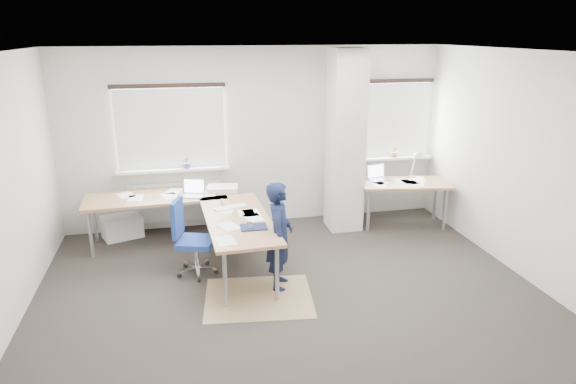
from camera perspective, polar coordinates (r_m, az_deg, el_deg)
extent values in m
plane|color=#2A2622|center=(6.29, 0.22, -11.09)|extent=(6.00, 6.00, 0.00)
cube|color=#B8B3A8|center=(8.15, -3.59, 6.05)|extent=(6.00, 0.04, 2.80)
cube|color=#B8B3A8|center=(3.52, 9.20, -9.98)|extent=(6.00, 0.04, 2.80)
cube|color=#B8B3A8|center=(7.02, 24.91, 2.58)|extent=(0.04, 5.00, 2.80)
cube|color=white|center=(5.53, 0.26, 15.30)|extent=(6.00, 5.00, 0.04)
cube|color=#B8B3A8|center=(7.93, 6.41, 5.58)|extent=(0.50, 0.50, 2.78)
cube|color=white|center=(7.99, -12.90, 6.88)|extent=(1.60, 0.04, 1.20)
cube|color=white|center=(7.95, -12.90, 6.83)|extent=(1.60, 0.02, 1.20)
cube|color=white|center=(8.06, -12.60, 2.46)|extent=(1.70, 0.20, 0.04)
cube|color=white|center=(8.72, 11.66, 7.83)|extent=(1.20, 0.04, 1.20)
cube|color=white|center=(8.69, 11.77, 7.78)|extent=(1.20, 0.02, 1.20)
cube|color=white|center=(8.78, 11.60, 3.76)|extent=(1.30, 0.20, 0.04)
cube|color=white|center=(8.23, -12.36, -1.07)|extent=(1.40, 0.10, 0.60)
cylinder|color=#603A7F|center=(8.02, -11.20, 2.93)|extent=(0.12, 0.12, 0.08)
imported|color=#2F5A24|center=(8.01, -11.22, 3.22)|extent=(0.09, 0.06, 0.17)
cylinder|color=#B16944|center=(8.75, 11.67, 4.11)|extent=(0.12, 0.12, 0.08)
imported|color=#2F5A24|center=(8.74, 11.69, 4.38)|extent=(0.09, 0.07, 0.17)
cube|color=#8F744E|center=(6.19, -3.28, -11.62)|extent=(1.37, 1.20, 0.01)
cube|color=white|center=(8.21, -17.96, -3.67)|extent=(0.66, 0.56, 0.33)
cube|color=olive|center=(7.66, -14.49, -0.57)|extent=(2.03, 0.88, 0.04)
cube|color=olive|center=(6.59, -5.63, -3.03)|extent=(0.88, 2.03, 0.04)
cylinder|color=#9A999F|center=(7.56, -21.09, -4.40)|extent=(0.05, 0.05, 0.69)
cylinder|color=#9A999F|center=(8.12, -20.68, -2.86)|extent=(0.05, 0.05, 0.69)
cylinder|color=#9A999F|center=(8.10, -7.97, -1.90)|extent=(0.05, 0.05, 0.69)
cylinder|color=#9A999F|center=(5.88, -7.01, -9.61)|extent=(0.05, 0.05, 0.69)
cylinder|color=#9A999F|center=(5.98, -1.23, -9.01)|extent=(0.05, 0.05, 0.69)
cylinder|color=#9A999F|center=(7.60, -4.41, -3.11)|extent=(0.05, 0.05, 0.69)
cube|color=#B7B7BC|center=(7.52, -10.59, -0.41)|extent=(0.39, 0.32, 0.01)
cube|color=#B7B7BC|center=(7.59, -10.39, 0.66)|extent=(0.33, 0.15, 0.22)
cube|color=silver|center=(7.59, -10.39, 0.66)|extent=(0.28, 0.12, 0.19)
cube|color=white|center=(6.94, -6.44, -1.72)|extent=(0.46, 0.28, 0.02)
cube|color=#15193A|center=(6.25, -3.83, -3.90)|extent=(0.33, 0.25, 0.01)
cube|color=silver|center=(7.70, -7.29, 0.38)|extent=(0.49, 0.37, 0.07)
imported|color=white|center=(7.11, -7.30, -1.09)|extent=(0.08, 0.08, 0.07)
cylinder|color=silver|center=(6.14, -4.28, -3.87)|extent=(0.07, 0.07, 0.10)
cube|color=olive|center=(8.30, 12.81, 0.96)|extent=(1.50, 0.93, 0.04)
cylinder|color=#9A999F|center=(8.05, 8.95, -2.08)|extent=(0.05, 0.05, 0.69)
cylinder|color=#9A999F|center=(8.36, 17.05, -1.90)|extent=(0.05, 0.05, 0.69)
cylinder|color=#9A999F|center=(8.51, 8.32, -0.95)|extent=(0.05, 0.05, 0.69)
cylinder|color=#9A999F|center=(8.81, 16.01, -0.83)|extent=(0.05, 0.05, 0.69)
cube|color=#B7B7BC|center=(8.34, 10.12, 1.39)|extent=(0.37, 0.30, 0.01)
cube|color=#B7B7BC|center=(8.40, 9.71, 2.33)|extent=(0.33, 0.11, 0.22)
cube|color=silver|center=(8.40, 9.71, 2.33)|extent=(0.29, 0.09, 0.19)
cylinder|color=white|center=(8.60, 13.66, 1.68)|extent=(0.10, 0.10, 0.02)
cylinder|color=white|center=(8.55, 13.75, 2.90)|extent=(0.02, 0.16, 0.38)
cylinder|color=white|center=(8.40, 14.21, 4.15)|extent=(0.02, 0.29, 0.13)
cone|color=white|center=(8.28, 14.62, 3.79)|extent=(0.14, 0.16, 0.17)
cube|color=navy|center=(6.67, -10.20, -5.51)|extent=(0.54, 0.54, 0.08)
cube|color=navy|center=(6.61, -12.19, -2.83)|extent=(0.16, 0.38, 0.48)
cylinder|color=silver|center=(6.74, -10.12, -6.93)|extent=(0.06, 0.06, 0.32)
cylinder|color=black|center=(6.78, -7.97, -8.75)|extent=(0.06, 0.04, 0.06)
cylinder|color=black|center=(7.02, -8.94, -7.84)|extent=(0.06, 0.06, 0.06)
cylinder|color=black|center=(7.01, -11.33, -8.02)|extent=(0.06, 0.06, 0.06)
cylinder|color=black|center=(6.76, -11.99, -9.07)|extent=(0.06, 0.05, 0.06)
cylinder|color=black|center=(6.61, -9.87, -9.56)|extent=(0.03, 0.06, 0.06)
imported|color=black|center=(6.17, -0.95, -4.86)|extent=(0.44, 0.55, 1.33)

